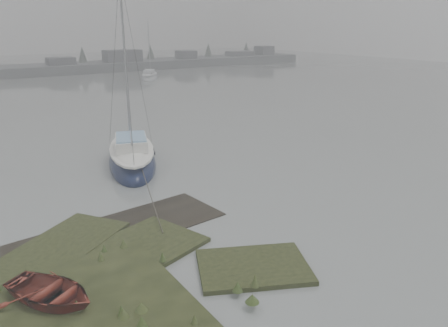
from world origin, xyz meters
TOP-DOWN VIEW (x-y plane):
  - ground at (0.00, 30.00)m, footprint 160.00×160.00m
  - far_shoreline at (26.84, 61.90)m, footprint 60.00×8.00m
  - sailboat_main at (1.49, 11.98)m, footprint 5.07×8.18m
  - sailboat_far_b at (18.54, 47.23)m, footprint 5.09×6.14m
  - dinghy at (-5.39, 1.00)m, footprint 3.17×3.44m

SIDE VIEW (x-z plane):
  - ground at x=0.00m, z-range 0.00..0.00m
  - sailboat_far_b at x=18.54m, z-range -4.02..4.55m
  - sailboat_main at x=1.49m, z-range -5.15..5.83m
  - dinghy at x=-5.39m, z-range 0.22..0.80m
  - far_shoreline at x=26.84m, z-range -1.22..2.93m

